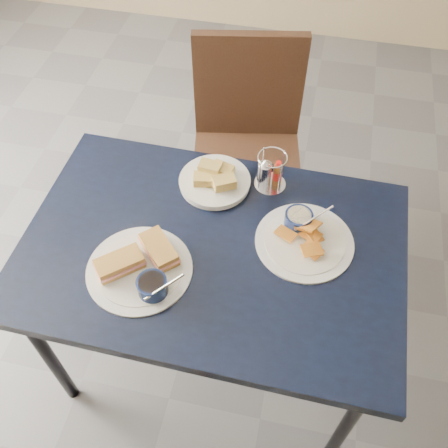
% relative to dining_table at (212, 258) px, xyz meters
% --- Properties ---
extents(ground, '(6.00, 6.00, 0.00)m').
position_rel_dining_table_xyz_m(ground, '(0.24, 0.05, -0.68)').
color(ground, '#4E4E53').
rests_on(ground, ground).
extents(dining_table, '(1.22, 0.82, 0.75)m').
position_rel_dining_table_xyz_m(dining_table, '(0.00, 0.00, 0.00)').
color(dining_table, black).
rests_on(dining_table, ground).
extents(chair_far, '(0.54, 0.52, 0.98)m').
position_rel_dining_table_xyz_m(chair_far, '(-0.00, 0.74, -0.12)').
color(chair_far, black).
rests_on(chair_far, ground).
extents(sandwich_plate, '(0.33, 0.32, 0.12)m').
position_rel_dining_table_xyz_m(sandwich_plate, '(-0.19, -0.14, 0.09)').
color(sandwich_plate, white).
rests_on(sandwich_plate, dining_table).
extents(plantain_plate, '(0.31, 0.31, 0.12)m').
position_rel_dining_table_xyz_m(plantain_plate, '(0.27, 0.09, 0.08)').
color(plantain_plate, white).
rests_on(plantain_plate, dining_table).
extents(bread_basket, '(0.24, 0.24, 0.07)m').
position_rel_dining_table_xyz_m(bread_basket, '(-0.05, 0.26, 0.09)').
color(bread_basket, white).
rests_on(bread_basket, dining_table).
extents(condiment_caddy, '(0.11, 0.11, 0.14)m').
position_rel_dining_table_xyz_m(condiment_caddy, '(0.13, 0.30, 0.12)').
color(condiment_caddy, silver).
rests_on(condiment_caddy, dining_table).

